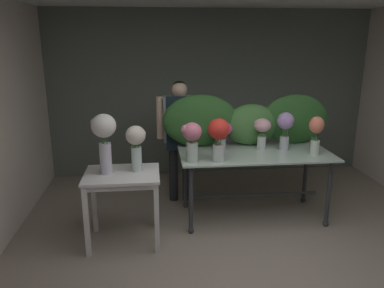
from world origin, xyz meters
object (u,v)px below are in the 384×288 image
(vase_lilac_freesia, at_px, (285,127))
(vase_coral_peonies, at_px, (316,132))
(vase_fuchsia_tulips, at_px, (221,132))
(vase_cream_lisianthus_tall, at_px, (136,144))
(display_table_glass, at_px, (254,163))
(side_table_white, at_px, (122,182))
(vase_rosy_carnations, at_px, (192,139))
(vase_white_roses_tall, at_px, (104,136))
(florist, at_px, (180,129))
(vase_scarlet_snapdragons, at_px, (219,136))
(vase_blush_ranunculus, at_px, (262,130))

(vase_lilac_freesia, height_order, vase_coral_peonies, vase_lilac_freesia)
(vase_fuchsia_tulips, distance_m, vase_cream_lisianthus_tall, 1.12)
(vase_fuchsia_tulips, bearing_deg, display_table_glass, -18.46)
(display_table_glass, relative_size, side_table_white, 2.28)
(vase_rosy_carnations, distance_m, vase_coral_peonies, 1.47)
(vase_cream_lisianthus_tall, bearing_deg, vase_white_roses_tall, -169.03)
(side_table_white, xyz_separation_m, vase_fuchsia_tulips, (1.15, 0.58, 0.38))
(florist, bearing_deg, vase_white_roses_tall, -128.83)
(vase_fuchsia_tulips, height_order, vase_cream_lisianthus_tall, vase_cream_lisianthus_tall)
(florist, distance_m, vase_lilac_freesia, 1.36)
(side_table_white, bearing_deg, vase_coral_peonies, 7.30)
(display_table_glass, relative_size, vase_lilac_freesia, 3.91)
(vase_lilac_freesia, height_order, vase_scarlet_snapdragons, vase_scarlet_snapdragons)
(vase_white_roses_tall, bearing_deg, vase_rosy_carnations, 10.61)
(side_table_white, distance_m, florist, 1.30)
(florist, bearing_deg, vase_blush_ranunculus, -25.82)
(vase_coral_peonies, bearing_deg, florist, 153.20)
(display_table_glass, xyz_separation_m, vase_lilac_freesia, (0.38, 0.06, 0.42))
(side_table_white, height_order, florist, florist)
(vase_fuchsia_tulips, bearing_deg, vase_cream_lisianthus_tall, -152.27)
(display_table_glass, height_order, side_table_white, display_table_glass)
(side_table_white, bearing_deg, florist, 56.76)
(side_table_white, distance_m, vase_fuchsia_tulips, 1.35)
(vase_scarlet_snapdragons, relative_size, vase_coral_peonies, 1.06)
(vase_lilac_freesia, relative_size, vase_scarlet_snapdragons, 0.97)
(florist, xyz_separation_m, vase_scarlet_snapdragons, (0.36, -0.89, 0.12))
(vase_fuchsia_tulips, bearing_deg, vase_white_roses_tall, -155.98)
(side_table_white, bearing_deg, vase_lilac_freesia, 14.87)
(vase_rosy_carnations, relative_size, vase_blush_ranunculus, 1.16)
(display_table_glass, bearing_deg, vase_fuchsia_tulips, 161.54)
(vase_coral_peonies, xyz_separation_m, vase_blush_ranunculus, (-0.55, 0.30, -0.04))
(florist, relative_size, vase_blush_ranunculus, 4.30)
(display_table_glass, distance_m, vase_coral_peonies, 0.80)
(florist, xyz_separation_m, vase_fuchsia_tulips, (0.46, -0.47, 0.06))
(display_table_glass, relative_size, vase_fuchsia_tulips, 5.06)
(vase_rosy_carnations, xyz_separation_m, vase_white_roses_tall, (-0.92, -0.17, 0.10))
(florist, distance_m, vase_rosy_carnations, 0.89)
(side_table_white, bearing_deg, display_table_glass, 16.20)
(side_table_white, bearing_deg, vase_cream_lisianthus_tall, 21.12)
(vase_cream_lisianthus_tall, bearing_deg, display_table_glass, 15.62)
(vase_lilac_freesia, distance_m, vase_white_roses_tall, 2.15)
(vase_coral_peonies, height_order, vase_blush_ranunculus, vase_coral_peonies)
(display_table_glass, height_order, vase_white_roses_tall, vase_white_roses_tall)
(vase_lilac_freesia, bearing_deg, vase_rosy_carnations, -163.78)
(vase_rosy_carnations, height_order, vase_cream_lisianthus_tall, vase_cream_lisianthus_tall)
(display_table_glass, xyz_separation_m, florist, (-0.86, 0.61, 0.30))
(vase_coral_peonies, bearing_deg, vase_scarlet_snapdragons, -174.01)
(florist, xyz_separation_m, vase_cream_lisianthus_tall, (-0.53, -1.00, 0.08))
(vase_blush_ranunculus, relative_size, vase_white_roses_tall, 0.60)
(vase_white_roses_tall, height_order, vase_cream_lisianthus_tall, vase_white_roses_tall)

